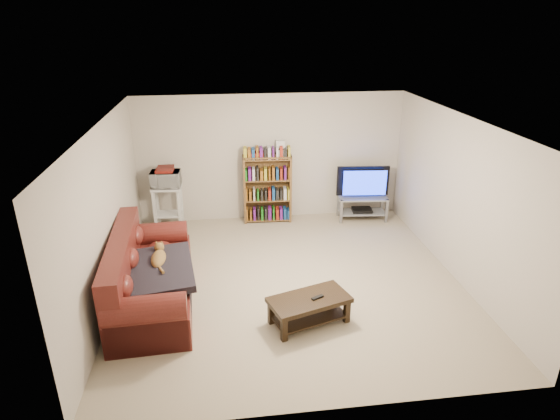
{
  "coord_description": "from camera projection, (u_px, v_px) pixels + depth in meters",
  "views": [
    {
      "loc": [
        -0.92,
        -6.0,
        3.67
      ],
      "look_at": [
        -0.1,
        0.4,
        1.0
      ],
      "focal_mm": 30.0,
      "sensor_mm": 36.0,
      "label": 1
    }
  ],
  "objects": [
    {
      "name": "tv_stand",
      "position": [
        362.0,
        204.0,
        9.05
      ],
      "size": [
        0.97,
        0.5,
        0.47
      ],
      "rotation": [
        0.0,
        0.0,
        -0.09
      ],
      "color": "#999EA3",
      "rests_on": "floor"
    },
    {
      "name": "bookshelf",
      "position": [
        267.0,
        188.0,
        8.85
      ],
      "size": [
        0.92,
        0.32,
        1.31
      ],
      "rotation": [
        0.0,
        0.0,
        -0.05
      ],
      "color": "brown",
      "rests_on": "floor"
    },
    {
      "name": "microwave",
      "position": [
        166.0,
        179.0,
        8.37
      ],
      "size": [
        0.53,
        0.38,
        0.29
      ],
      "primitive_type": "imported",
      "rotation": [
        0.0,
        0.0,
        -0.05
      ],
      "color": "silver",
      "rests_on": "microwave_stand"
    },
    {
      "name": "remote",
      "position": [
        318.0,
        297.0,
        5.92
      ],
      "size": [
        0.17,
        0.12,
        0.02
      ],
      "primitive_type": "cube",
      "rotation": [
        0.0,
        0.0,
        0.46
      ],
      "color": "black",
      "rests_on": "coffee_table"
    },
    {
      "name": "television",
      "position": [
        364.0,
        182.0,
        8.89
      ],
      "size": [
        1.01,
        0.22,
        0.58
      ],
      "primitive_type": "imported",
      "rotation": [
        0.0,
        0.0,
        3.05
      ],
      "color": "black",
      "rests_on": "tv_stand"
    },
    {
      "name": "wall_back",
      "position": [
        271.0,
        158.0,
        8.84
      ],
      "size": [
        5.0,
        0.0,
        5.0
      ],
      "primitive_type": "plane",
      "rotation": [
        1.57,
        0.0,
        0.0
      ],
      "color": "beige",
      "rests_on": "ground"
    },
    {
      "name": "game_boxes",
      "position": [
        165.0,
        170.0,
        8.31
      ],
      "size": [
        0.32,
        0.28,
        0.05
      ],
      "primitive_type": "cube",
      "rotation": [
        0.0,
        0.0,
        -0.05
      ],
      "color": "maroon",
      "rests_on": "microwave"
    },
    {
      "name": "dvd_player",
      "position": [
        362.0,
        210.0,
        9.1
      ],
      "size": [
        0.39,
        0.29,
        0.06
      ],
      "primitive_type": "cube",
      "rotation": [
        0.0,
        0.0,
        -0.09
      ],
      "color": "black",
      "rests_on": "tv_stand"
    },
    {
      "name": "floor",
      "position": [
        290.0,
        281.0,
        7.01
      ],
      "size": [
        5.0,
        5.0,
        0.0
      ],
      "primitive_type": "plane",
      "color": "tan",
      "rests_on": "ground"
    },
    {
      "name": "shelf_clutter",
      "position": [
        272.0,
        150.0,
        8.59
      ],
      "size": [
        0.67,
        0.21,
        0.28
      ],
      "rotation": [
        0.0,
        0.0,
        -0.05
      ],
      "color": "silver",
      "rests_on": "bookshelf"
    },
    {
      "name": "cat",
      "position": [
        159.0,
        259.0,
        6.34
      ],
      "size": [
        0.29,
        0.64,
        0.19
      ],
      "primitive_type": null,
      "rotation": [
        0.0,
        0.0,
        0.05
      ],
      "color": "olive",
      "rests_on": "sofa"
    },
    {
      "name": "wall_left",
      "position": [
        106.0,
        216.0,
        6.26
      ],
      "size": [
        0.0,
        5.0,
        5.0
      ],
      "primitive_type": "plane",
      "rotation": [
        1.57,
        0.0,
        1.57
      ],
      "color": "beige",
      "rests_on": "ground"
    },
    {
      "name": "wall_front",
      "position": [
        331.0,
        310.0,
        4.26
      ],
      "size": [
        5.0,
        0.0,
        5.0
      ],
      "primitive_type": "plane",
      "rotation": [
        -1.57,
        0.0,
        0.0
      ],
      "color": "beige",
      "rests_on": "ground"
    },
    {
      "name": "microwave_stand",
      "position": [
        168.0,
        202.0,
        8.54
      ],
      "size": [
        0.54,
        0.41,
        0.84
      ],
      "rotation": [
        0.0,
        0.0,
        -0.05
      ],
      "color": "silver",
      "rests_on": "floor"
    },
    {
      "name": "coffee_table",
      "position": [
        309.0,
        305.0,
        5.97
      ],
      "size": [
        1.13,
        0.8,
        0.37
      ],
      "rotation": [
        0.0,
        0.0,
        0.31
      ],
      "color": "black",
      "rests_on": "floor"
    },
    {
      "name": "sofa",
      "position": [
        146.0,
        281.0,
        6.37
      ],
      "size": [
        1.12,
        2.37,
        0.99
      ],
      "rotation": [
        0.0,
        0.0,
        0.05
      ],
      "color": "#591C17",
      "rests_on": "floor"
    },
    {
      "name": "blanket",
      "position": [
        158.0,
        270.0,
        6.17
      ],
      "size": [
        1.04,
        1.27,
        0.19
      ],
      "primitive_type": "cube",
      "rotation": [
        0.05,
        -0.04,
        0.13
      ],
      "color": "black",
      "rests_on": "sofa"
    },
    {
      "name": "wall_right",
      "position": [
        459.0,
        199.0,
        6.85
      ],
      "size": [
        0.0,
        5.0,
        5.0
      ],
      "primitive_type": "plane",
      "rotation": [
        1.57,
        0.0,
        -1.57
      ],
      "color": "beige",
      "rests_on": "ground"
    },
    {
      "name": "ceiling",
      "position": [
        292.0,
        122.0,
        6.09
      ],
      "size": [
        5.0,
        5.0,
        0.0
      ],
      "primitive_type": "plane",
      "rotation": [
        3.14,
        0.0,
        0.0
      ],
      "color": "white",
      "rests_on": "ground"
    }
  ]
}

